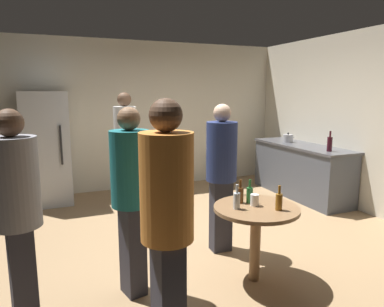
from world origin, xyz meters
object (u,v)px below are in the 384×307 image
plastic_cup_white (255,200)px  person_in_white_shirt (126,141)px  foreground_table (256,217)px  person_in_navy_shirt (221,167)px  wine_bottle_on_counter (330,144)px  beer_bottle_clear (237,200)px  beer_bottle_green (250,194)px  person_in_orange_shirt (167,214)px  beer_bottle_brown (240,194)px  person_in_gray_shirt (17,206)px  kettle (288,138)px  person_in_teal_shirt (131,188)px  beer_bottle_amber (279,201)px  refrigerator (47,149)px

plastic_cup_white → person_in_white_shirt: bearing=104.8°
foreground_table → person_in_navy_shirt: (-0.01, 0.71, 0.34)m
wine_bottle_on_counter → foreground_table: wine_bottle_on_counter is taller
wine_bottle_on_counter → beer_bottle_clear: 2.75m
beer_bottle_green → person_in_white_shirt: size_ratio=0.13×
beer_bottle_green → person_in_orange_shirt: bearing=-144.1°
plastic_cup_white → person_in_white_shirt: size_ratio=0.06×
beer_bottle_green → person_in_navy_shirt: (-0.01, 0.58, 0.16)m
plastic_cup_white → person_in_white_shirt: person_in_white_shirt is taller
wine_bottle_on_counter → foreground_table: size_ratio=0.39×
beer_bottle_brown → person_in_navy_shirt: 0.58m
foreground_table → plastic_cup_white: plastic_cup_white is taller
person_in_orange_shirt → person_in_gray_shirt: person_in_orange_shirt is taller
beer_bottle_clear → person_in_white_shirt: person_in_white_shirt is taller
foreground_table → beer_bottle_green: beer_bottle_green is taller
kettle → person_in_teal_shirt: size_ratio=0.15×
foreground_table → beer_bottle_brown: (-0.08, 0.16, 0.19)m
foreground_table → beer_bottle_brown: beer_bottle_brown is taller
person_in_white_shirt → foreground_table: bearing=4.8°
person_in_navy_shirt → person_in_white_shirt: bearing=-157.3°
foreground_table → person_in_teal_shirt: person_in_teal_shirt is taller
person_in_orange_shirt → person_in_white_shirt: bearing=78.7°
wine_bottle_on_counter → beer_bottle_clear: (-2.38, -1.37, -0.20)m
kettle → foreground_table: size_ratio=0.30×
foreground_table → beer_bottle_green: size_ratio=3.48×
wine_bottle_on_counter → beer_bottle_amber: bearing=-142.8°
beer_bottle_clear → beer_bottle_amber: bearing=-27.0°
wine_bottle_on_counter → plastic_cup_white: bearing=-148.1°
person_in_teal_shirt → person_in_navy_shirt: (1.12, 0.49, -0.00)m
refrigerator → foreground_table: size_ratio=2.25×
wine_bottle_on_counter → person_in_navy_shirt: 2.28m
person_in_gray_shirt → person_in_white_shirt: bearing=51.3°
beer_bottle_amber → plastic_cup_white: (-0.14, 0.19, -0.03)m
beer_bottle_clear → plastic_cup_white: beer_bottle_clear is taller
beer_bottle_amber → beer_bottle_brown: size_ratio=1.00×
plastic_cup_white → beer_bottle_amber: bearing=-54.4°
kettle → beer_bottle_green: size_ratio=1.06×
beer_bottle_clear → plastic_cup_white: size_ratio=2.09×
refrigerator → kettle: size_ratio=7.38×
kettle → beer_bottle_brown: bearing=-135.3°
beer_bottle_green → person_in_navy_shirt: 0.60m
beer_bottle_amber → beer_bottle_brown: (-0.22, 0.32, 0.00)m
wine_bottle_on_counter → plastic_cup_white: wine_bottle_on_counter is taller
refrigerator → person_in_navy_shirt: 3.16m
person_in_navy_shirt → plastic_cup_white: bearing=3.5°
refrigerator → foreground_table: 3.78m
refrigerator → beer_bottle_amber: bearing=-61.0°
refrigerator → wine_bottle_on_counter: size_ratio=5.81×
refrigerator → person_in_white_shirt: bearing=-33.1°
kettle → beer_bottle_amber: kettle is taller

